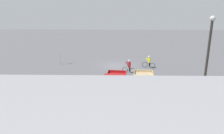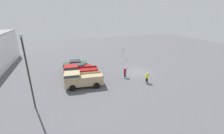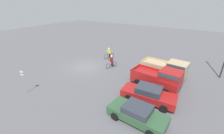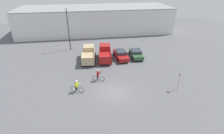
{
  "view_description": "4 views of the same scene",
  "coord_description": "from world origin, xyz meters",
  "px_view_note": "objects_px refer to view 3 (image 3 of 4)",
  "views": [
    {
      "loc": [
        -0.03,
        29.6,
        8.83
      ],
      "look_at": [
        0.44,
        4.55,
        1.2
      ],
      "focal_mm": 35.0,
      "sensor_mm": 36.0,
      "label": 1
    },
    {
      "loc": [
        -21.84,
        12.04,
        9.71
      ],
      "look_at": [
        0.44,
        4.55,
        1.2
      ],
      "focal_mm": 24.0,
      "sensor_mm": 36.0,
      "label": 2
    },
    {
      "loc": [
        14.06,
        13.19,
        8.34
      ],
      "look_at": [
        0.44,
        4.55,
        1.2
      ],
      "focal_mm": 24.0,
      "sensor_mm": 36.0,
      "label": 3
    },
    {
      "loc": [
        -3.1,
        -17.56,
        12.77
      ],
      "look_at": [
        0.44,
        4.55,
        1.2
      ],
      "focal_mm": 28.0,
      "sensor_mm": 36.0,
      "label": 4
    }
  ],
  "objects_px": {
    "pickup_truck_1": "(159,78)",
    "cyclist_1": "(109,53)",
    "sedan_1": "(137,114)",
    "cyclist_0": "(111,61)",
    "sedan_0": "(148,94)",
    "pickup_truck_0": "(166,69)",
    "fire_lane_sign": "(23,80)"
  },
  "relations": [
    {
      "from": "cyclist_0",
      "to": "fire_lane_sign",
      "type": "height_order",
      "value": "fire_lane_sign"
    },
    {
      "from": "fire_lane_sign",
      "to": "cyclist_1",
      "type": "bearing_deg",
      "value": 173.33
    },
    {
      "from": "pickup_truck_0",
      "to": "cyclist_1",
      "type": "distance_m",
      "value": 9.4
    },
    {
      "from": "pickup_truck_0",
      "to": "fire_lane_sign",
      "type": "height_order",
      "value": "fire_lane_sign"
    },
    {
      "from": "pickup_truck_0",
      "to": "cyclist_0",
      "type": "relative_size",
      "value": 3.02
    },
    {
      "from": "sedan_1",
      "to": "fire_lane_sign",
      "type": "bearing_deg",
      "value": -77.66
    },
    {
      "from": "pickup_truck_0",
      "to": "fire_lane_sign",
      "type": "distance_m",
      "value": 15.13
    },
    {
      "from": "pickup_truck_1",
      "to": "cyclist_1",
      "type": "height_order",
      "value": "pickup_truck_1"
    },
    {
      "from": "cyclist_0",
      "to": "fire_lane_sign",
      "type": "distance_m",
      "value": 10.42
    },
    {
      "from": "sedan_0",
      "to": "cyclist_1",
      "type": "relative_size",
      "value": 2.83
    },
    {
      "from": "pickup_truck_1",
      "to": "sedan_1",
      "type": "xyz_separation_m",
      "value": [
        5.56,
        0.03,
        -0.46
      ]
    },
    {
      "from": "pickup_truck_0",
      "to": "fire_lane_sign",
      "type": "bearing_deg",
      "value": -44.93
    },
    {
      "from": "sedan_1",
      "to": "cyclist_0",
      "type": "distance_m",
      "value": 10.15
    },
    {
      "from": "sedan_0",
      "to": "cyclist_0",
      "type": "distance_m",
      "value": 8.22
    },
    {
      "from": "sedan_1",
      "to": "cyclist_0",
      "type": "bearing_deg",
      "value": -136.58
    },
    {
      "from": "pickup_truck_0",
      "to": "sedan_0",
      "type": "relative_size",
      "value": 1.09
    },
    {
      "from": "pickup_truck_0",
      "to": "pickup_truck_1",
      "type": "relative_size",
      "value": 1.04
    },
    {
      "from": "sedan_1",
      "to": "fire_lane_sign",
      "type": "xyz_separation_m",
      "value": [
        2.34,
        -10.71,
        0.82
      ]
    },
    {
      "from": "pickup_truck_0",
      "to": "cyclist_1",
      "type": "height_order",
      "value": "pickup_truck_0"
    },
    {
      "from": "sedan_0",
      "to": "pickup_truck_1",
      "type": "bearing_deg",
      "value": 177.51
    },
    {
      "from": "cyclist_0",
      "to": "cyclist_1",
      "type": "distance_m",
      "value": 3.63
    },
    {
      "from": "pickup_truck_1",
      "to": "fire_lane_sign",
      "type": "height_order",
      "value": "fire_lane_sign"
    },
    {
      "from": "sedan_0",
      "to": "cyclist_1",
      "type": "bearing_deg",
      "value": -129.15
    },
    {
      "from": "sedan_1",
      "to": "fire_lane_sign",
      "type": "relative_size",
      "value": 1.81
    },
    {
      "from": "sedan_0",
      "to": "fire_lane_sign",
      "type": "height_order",
      "value": "fire_lane_sign"
    },
    {
      "from": "sedan_0",
      "to": "fire_lane_sign",
      "type": "bearing_deg",
      "value": -64.04
    },
    {
      "from": "pickup_truck_0",
      "to": "pickup_truck_1",
      "type": "bearing_deg",
      "value": 0.0
    },
    {
      "from": "pickup_truck_1",
      "to": "cyclist_0",
      "type": "relative_size",
      "value": 2.9
    },
    {
      "from": "pickup_truck_0",
      "to": "cyclist_0",
      "type": "bearing_deg",
      "value": -81.84
    },
    {
      "from": "pickup_truck_0",
      "to": "pickup_truck_1",
      "type": "distance_m",
      "value": 2.81
    },
    {
      "from": "sedan_0",
      "to": "cyclist_0",
      "type": "relative_size",
      "value": 2.77
    },
    {
      "from": "sedan_0",
      "to": "cyclist_0",
      "type": "height_order",
      "value": "cyclist_0"
    }
  ]
}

